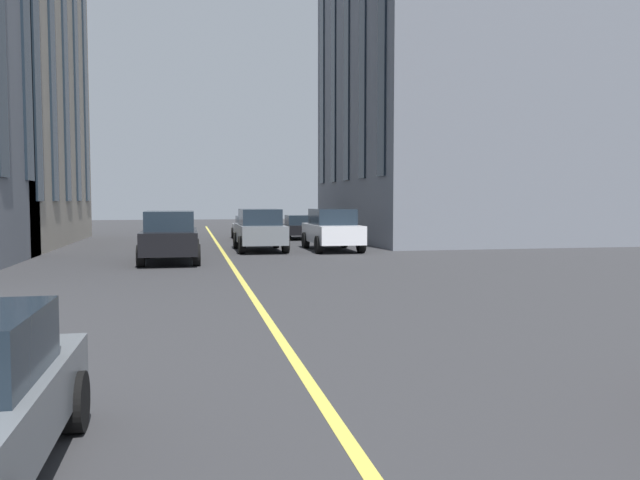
% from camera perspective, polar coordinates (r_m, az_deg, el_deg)
% --- Properties ---
extents(lane_centre_line, '(80.00, 0.16, 0.01)m').
position_cam_1_polar(lane_centre_line, '(15.93, -6.40, -4.63)').
color(lane_centre_line, '#D8C64C').
rests_on(lane_centre_line, ground_plane).
extents(car_grey_trailing, '(4.70, 2.14, 1.88)m').
position_cam_1_polar(car_grey_trailing, '(28.55, -5.45, 0.96)').
color(car_grey_trailing, slate).
rests_on(car_grey_trailing, ground_plane).
extents(car_silver_parked_a, '(4.40, 1.95, 1.37)m').
position_cam_1_polar(car_silver_parked_a, '(36.78, -6.31, 1.13)').
color(car_silver_parked_a, '#B7BABF').
rests_on(car_silver_parked_a, ground_plane).
extents(car_black_far, '(4.70, 2.14, 1.88)m').
position_cam_1_polar(car_black_far, '(23.84, -13.37, 0.36)').
color(car_black_far, black).
rests_on(car_black_far, ground_plane).
extents(car_black_parked_b, '(3.90, 1.89, 1.40)m').
position_cam_1_polar(car_black_parked_b, '(37.15, -1.88, 1.17)').
color(car_black_parked_b, black).
rests_on(car_black_parked_b, ground_plane).
extents(car_white_near, '(4.70, 2.14, 1.88)m').
position_cam_1_polar(car_white_near, '(28.63, 1.10, 0.99)').
color(car_white_near, silver).
rests_on(car_white_near, ground_plane).
extents(building_right_near, '(16.81, 13.04, 24.37)m').
position_cam_1_polar(building_right_near, '(39.87, 12.00, 17.92)').
color(building_right_near, slate).
rests_on(building_right_near, ground_plane).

